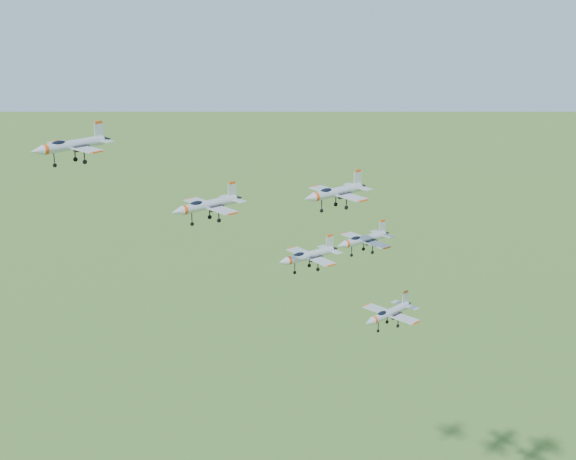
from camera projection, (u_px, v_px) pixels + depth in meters
jet_lead at (71, 145)px, 111.25m from camera, size 12.98×10.89×3.48m
jet_left_high at (207, 205)px, 111.85m from camera, size 12.27×10.16×3.28m
jet_right_high at (335, 192)px, 108.69m from camera, size 11.67×9.64×3.12m
jet_left_low at (308, 255)px, 138.95m from camera, size 13.41×11.00×3.60m
jet_right_low at (363, 239)px, 126.22m from camera, size 11.40×9.38×3.05m
jet_trail at (389, 313)px, 143.39m from camera, size 13.49×11.28×3.61m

